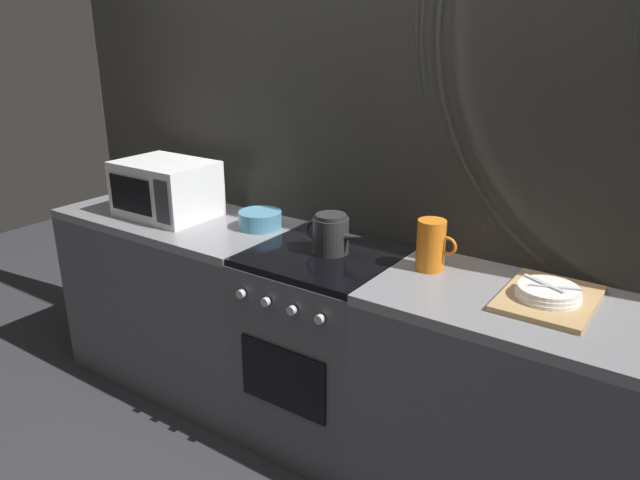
{
  "coord_description": "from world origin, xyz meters",
  "views": [
    {
      "loc": [
        1.32,
        -1.95,
        1.81
      ],
      "look_at": [
        -0.03,
        0.0,
        0.95
      ],
      "focal_mm": 33.92,
      "sensor_mm": 36.0,
      "label": 1
    }
  ],
  "objects_px": {
    "pitcher": "(431,245)",
    "dish_pile": "(549,296)",
    "stove_unit": "(325,347)",
    "microwave": "(166,189)",
    "kettle": "(331,234)",
    "mixing_bowl": "(260,220)"
  },
  "relations": [
    {
      "from": "pitcher",
      "to": "dish_pile",
      "type": "height_order",
      "value": "pitcher"
    },
    {
      "from": "dish_pile",
      "to": "mixing_bowl",
      "type": "bearing_deg",
      "value": 178.01
    },
    {
      "from": "kettle",
      "to": "dish_pile",
      "type": "distance_m",
      "value": 0.88
    },
    {
      "from": "stove_unit",
      "to": "microwave",
      "type": "bearing_deg",
      "value": -179.11
    },
    {
      "from": "stove_unit",
      "to": "mixing_bowl",
      "type": "relative_size",
      "value": 4.5
    },
    {
      "from": "mixing_bowl",
      "to": "pitcher",
      "type": "height_order",
      "value": "pitcher"
    },
    {
      "from": "stove_unit",
      "to": "pitcher",
      "type": "distance_m",
      "value": 0.71
    },
    {
      "from": "stove_unit",
      "to": "dish_pile",
      "type": "xyz_separation_m",
      "value": [
        0.9,
        0.05,
        0.47
      ]
    },
    {
      "from": "stove_unit",
      "to": "mixing_bowl",
      "type": "bearing_deg",
      "value": 167.76
    },
    {
      "from": "mixing_bowl",
      "to": "dish_pile",
      "type": "height_order",
      "value": "mixing_bowl"
    },
    {
      "from": "microwave",
      "to": "pitcher",
      "type": "bearing_deg",
      "value": 4.09
    },
    {
      "from": "stove_unit",
      "to": "pitcher",
      "type": "bearing_deg",
      "value": 10.84
    },
    {
      "from": "kettle",
      "to": "pitcher",
      "type": "xyz_separation_m",
      "value": [
        0.42,
        0.07,
        0.02
      ]
    },
    {
      "from": "microwave",
      "to": "kettle",
      "type": "relative_size",
      "value": 1.62
    },
    {
      "from": "kettle",
      "to": "dish_pile",
      "type": "bearing_deg",
      "value": 1.97
    },
    {
      "from": "stove_unit",
      "to": "dish_pile",
      "type": "relative_size",
      "value": 2.25
    },
    {
      "from": "pitcher",
      "to": "microwave",
      "type": "bearing_deg",
      "value": -175.91
    },
    {
      "from": "mixing_bowl",
      "to": "kettle",
      "type": "bearing_deg",
      "value": -9.69
    },
    {
      "from": "pitcher",
      "to": "dish_pile",
      "type": "distance_m",
      "value": 0.47
    },
    {
      "from": "kettle",
      "to": "mixing_bowl",
      "type": "bearing_deg",
      "value": 170.31
    },
    {
      "from": "pitcher",
      "to": "dish_pile",
      "type": "bearing_deg",
      "value": -4.58
    },
    {
      "from": "microwave",
      "to": "mixing_bowl",
      "type": "height_order",
      "value": "microwave"
    }
  ]
}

